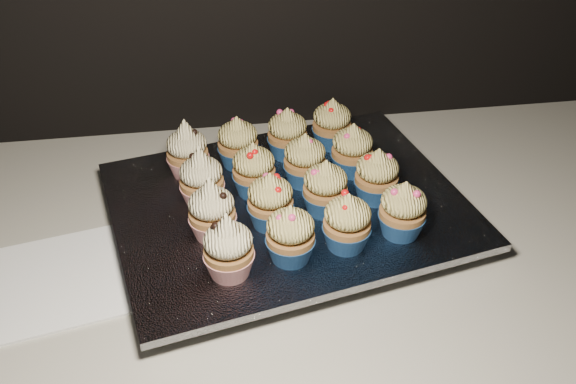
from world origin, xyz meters
name	(u,v)px	position (x,y,z in m)	size (l,w,h in m)	color
worktop	(131,253)	(0.00, 1.70, 0.88)	(2.44, 0.64, 0.04)	beige
napkin	(70,278)	(-0.07, 1.64, 0.90)	(0.18, 0.18, 0.00)	white
baking_tray	(288,214)	(0.23, 1.72, 0.91)	(0.45, 0.34, 0.02)	black
foil_lining	(288,204)	(0.23, 1.72, 0.93)	(0.49, 0.38, 0.01)	silver
cupcake_0	(228,248)	(0.14, 1.58, 0.97)	(0.06, 0.06, 0.10)	#A2161C
cupcake_1	(290,235)	(0.21, 1.60, 0.97)	(0.06, 0.06, 0.08)	navy
cupcake_2	(347,223)	(0.29, 1.61, 0.97)	(0.06, 0.06, 0.08)	navy
cupcake_3	(403,210)	(0.37, 1.63, 0.97)	(0.06, 0.06, 0.08)	navy
cupcake_4	(212,211)	(0.12, 1.66, 0.97)	(0.06, 0.06, 0.10)	#A2161C
cupcake_5	(270,202)	(0.20, 1.67, 0.97)	(0.06, 0.06, 0.08)	navy
cupcake_6	(325,188)	(0.28, 1.69, 0.97)	(0.06, 0.06, 0.08)	navy
cupcake_7	(377,177)	(0.35, 1.71, 0.97)	(0.06, 0.06, 0.08)	navy
cupcake_8	(202,179)	(0.11, 1.73, 0.97)	(0.06, 0.06, 0.10)	#A2161C
cupcake_9	(254,170)	(0.18, 1.75, 0.97)	(0.06, 0.06, 0.08)	navy
cupcake_10	(305,161)	(0.26, 1.76, 0.97)	(0.06, 0.06, 0.08)	navy
cupcake_11	(352,150)	(0.33, 1.78, 0.97)	(0.06, 0.06, 0.08)	navy
cupcake_12	(187,151)	(0.09, 1.81, 0.97)	(0.06, 0.06, 0.10)	#A2161C
cupcake_13	(238,143)	(0.17, 1.82, 0.97)	(0.06, 0.06, 0.08)	navy
cupcake_14	(287,134)	(0.24, 1.84, 0.97)	(0.06, 0.06, 0.08)	navy
cupcake_15	(332,124)	(0.32, 1.86, 0.97)	(0.06, 0.06, 0.08)	navy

